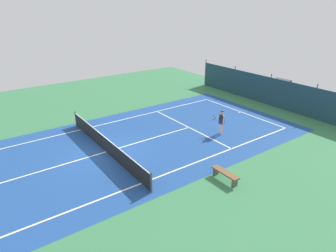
# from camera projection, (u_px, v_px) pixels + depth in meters

# --- Properties ---
(ground_plane) EXTENTS (36.00, 36.00, 0.00)m
(ground_plane) POSITION_uv_depth(u_px,v_px,m) (106.00, 152.00, 17.79)
(ground_plane) COLOR #387A4C
(court_surface) EXTENTS (11.02, 26.60, 0.01)m
(court_surface) POSITION_uv_depth(u_px,v_px,m) (106.00, 152.00, 17.78)
(court_surface) COLOR #1E478C
(court_surface) RESTS_ON ground
(tennis_net) EXTENTS (10.12, 0.10, 1.10)m
(tennis_net) POSITION_uv_depth(u_px,v_px,m) (106.00, 144.00, 17.59)
(tennis_net) COLOR black
(tennis_net) RESTS_ON ground
(back_fence) EXTENTS (16.30, 0.98, 2.70)m
(back_fence) POSITION_uv_depth(u_px,v_px,m) (272.00, 96.00, 26.00)
(back_fence) COLOR #1E3D4C
(back_fence) RESTS_ON ground
(tennis_player) EXTENTS (0.81, 0.68, 1.64)m
(tennis_player) POSITION_uv_depth(u_px,v_px,m) (221.00, 121.00, 19.84)
(tennis_player) COLOR beige
(tennis_player) RESTS_ON ground
(tennis_ball_near_player) EXTENTS (0.07, 0.07, 0.07)m
(tennis_ball_near_player) POSITION_uv_depth(u_px,v_px,m) (102.00, 124.00, 21.67)
(tennis_ball_near_player) COLOR #CCDB33
(tennis_ball_near_player) RESTS_ON ground
(tennis_ball_midcourt) EXTENTS (0.07, 0.07, 0.07)m
(tennis_ball_midcourt) POSITION_uv_depth(u_px,v_px,m) (193.00, 116.00, 23.22)
(tennis_ball_midcourt) COLOR #CCDB33
(tennis_ball_midcourt) RESTS_ON ground
(tennis_ball_by_sideline) EXTENTS (0.07, 0.07, 0.07)m
(tennis_ball_by_sideline) POSITION_uv_depth(u_px,v_px,m) (196.00, 119.00, 22.75)
(tennis_ball_by_sideline) COLOR #CCDB33
(tennis_ball_by_sideline) RESTS_ON ground
(parked_car) EXTENTS (2.25, 4.32, 1.68)m
(parked_car) POSITION_uv_depth(u_px,v_px,m) (278.00, 89.00, 27.34)
(parked_car) COLOR navy
(parked_car) RESTS_ON ground
(courtside_bench) EXTENTS (1.60, 0.40, 0.49)m
(courtside_bench) POSITION_uv_depth(u_px,v_px,m) (225.00, 174.00, 14.83)
(courtside_bench) COLOR brown
(courtside_bench) RESTS_ON ground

